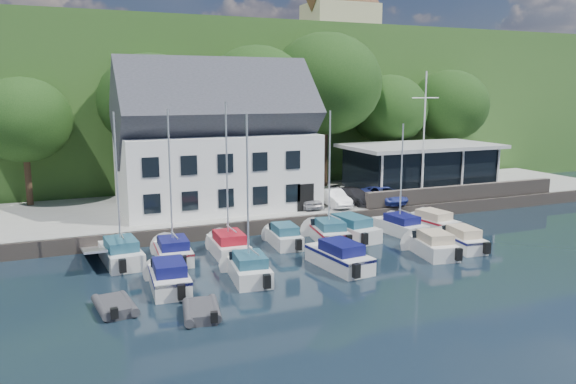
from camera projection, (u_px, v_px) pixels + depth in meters
name	position (u px, v px, depth m)	size (l,w,h in m)	color
ground	(426.00, 272.00, 30.40)	(180.00, 180.00, 0.00)	black
quay	(297.00, 203.00, 46.19)	(60.00, 13.00, 1.00)	#9C9C96
quay_face	(333.00, 220.00, 40.29)	(60.00, 0.30, 1.00)	#5F544C
hillside	(180.00, 101.00, 85.20)	(160.00, 75.00, 16.00)	#305620
field_patch	(215.00, 51.00, 94.04)	(50.00, 30.00, 0.30)	#596432
farmhouse	(340.00, 18.00, 82.33)	(10.40, 7.00, 8.20)	#C3B290
harbor_building	(216.00, 149.00, 41.74)	(14.40, 8.20, 8.70)	white
club_pavilion	(420.00, 168.00, 48.56)	(13.20, 7.20, 4.10)	black
seawall	(464.00, 192.00, 45.02)	(18.00, 0.50, 1.20)	#5F544C
gangway	(94.00, 261.00, 32.28)	(1.20, 6.00, 1.40)	silver
car_silver	(305.00, 199.00, 42.19)	(1.49, 3.69, 1.26)	silver
car_white	(334.00, 198.00, 42.52)	(1.37, 3.94, 1.30)	white
car_dgrey	(354.00, 196.00, 43.52)	(1.71, 4.21, 1.22)	#29282D
car_blue	(384.00, 194.00, 43.76)	(1.56, 3.96, 1.36)	#324099
flagpole	(424.00, 137.00, 43.65)	(2.43, 0.20, 10.13)	white
tree_0	(25.00, 142.00, 42.25)	(7.09, 7.09, 9.69)	black
tree_1	(153.00, 126.00, 45.34)	(8.51, 8.51, 11.63)	black
tree_2	(257.00, 119.00, 48.13)	(9.12, 9.12, 12.46)	black
tree_3	(325.00, 110.00, 50.50)	(10.07, 10.07, 13.76)	black
tree_4	(388.00, 128.00, 54.14)	(7.43, 7.43, 10.15)	black
tree_5	(448.00, 124.00, 56.14)	(7.81, 7.81, 10.68)	black
boat_r1_0	(117.00, 184.00, 31.05)	(2.05, 6.09, 9.17)	silver
boat_r1_1	(171.00, 190.00, 31.75)	(2.02, 5.58, 8.25)	silver
boat_r1_2	(227.00, 182.00, 32.63)	(1.98, 5.80, 8.90)	silver
boat_r1_3	(284.00, 234.00, 35.50)	(1.69, 5.19, 1.38)	silver
boat_r1_4	(329.00, 175.00, 35.86)	(1.97, 5.57, 8.67)	silver
boat_r1_5	(349.00, 226.00, 37.38)	(2.02, 6.85, 1.52)	silver
boat_r1_6	(401.00, 174.00, 37.81)	(1.88, 5.92, 8.21)	silver
boat_r1_7	(431.00, 220.00, 39.50)	(1.88, 5.96, 1.40)	silver
boat_r2_0	(169.00, 274.00, 27.67)	(1.90, 5.67, 1.49)	silver
boat_r2_1	(248.00, 198.00, 28.42)	(1.92, 5.45, 8.62)	silver
boat_r2_2	(339.00, 254.00, 31.00)	(1.97, 6.37, 1.54)	silver
boat_r2_3	(433.00, 243.00, 33.33)	(1.91, 5.17, 1.47)	silver
boat_r2_4	(461.00, 237.00, 34.74)	(1.67, 5.33, 1.41)	silver
dinghy_0	(115.00, 304.00, 24.94)	(1.64, 2.74, 0.64)	#333337
dinghy_1	(201.00, 309.00, 24.39)	(1.64, 2.73, 0.64)	#333337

